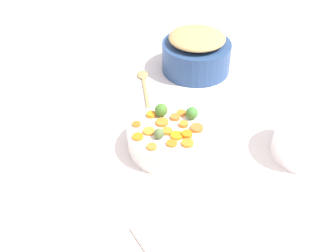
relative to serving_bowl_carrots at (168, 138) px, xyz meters
The scene contains 25 objects.
tabletop 0.07m from the serving_bowl_carrots, 84.82° to the left, with size 2.40×2.40×0.02m, color white.
serving_bowl_carrots is the anchor object (origin of this frame).
metal_pot 0.46m from the serving_bowl_carrots, 165.41° to the left, with size 0.27×0.27×0.12m, color navy.
stuffing_mound 0.48m from the serving_bowl_carrots, 165.41° to the left, with size 0.22×0.22×0.04m, color tan.
carrot_slice_0 0.08m from the serving_bowl_carrots, ahead, with size 0.03×0.03×0.01m, color orange.
carrot_slice_1 0.04m from the serving_bowl_carrots, ahead, with size 0.03×0.03×0.01m, color orange.
carrot_slice_2 0.06m from the serving_bowl_carrots, 34.71° to the left, with size 0.04×0.04×0.01m, color orange.
carrot_slice_3 0.07m from the serving_bowl_carrots, 74.70° to the right, with size 0.04×0.04×0.01m, color orange.
carrot_slice_4 0.07m from the serving_bowl_carrots, 154.34° to the left, with size 0.03×0.03×0.01m, color orange.
carrot_slice_5 0.10m from the serving_bowl_carrots, 39.19° to the left, with size 0.03×0.03×0.01m, color orange.
carrot_slice_6 0.10m from the serving_bowl_carrots, 100.89° to the right, with size 0.03×0.03×0.01m, color orange.
carrot_slice_7 0.09m from the serving_bowl_carrots, 86.89° to the left, with size 0.04×0.04×0.01m, color orange.
carrot_slice_8 0.09m from the serving_bowl_carrots, 139.96° to the right, with size 0.03×0.03×0.01m, color orange.
carrot_slice_9 0.09m from the serving_bowl_carrots, 148.95° to the left, with size 0.03×0.03×0.01m, color orange.
carrot_slice_10 0.05m from the serving_bowl_carrots, 144.50° to the right, with size 0.04×0.04×0.01m, color orange.
carrot_slice_11 0.10m from the serving_bowl_carrots, 29.40° to the right, with size 0.03×0.03×0.01m, color orange.
carrot_slice_12 0.08m from the serving_bowl_carrots, 60.23° to the left, with size 0.03×0.03×0.01m, color orange.
carrot_slice_13 0.06m from the serving_bowl_carrots, 105.23° to the left, with size 0.03×0.03×0.01m, color orange.
carrot_slice_14 0.10m from the serving_bowl_carrots, 66.14° to the right, with size 0.03×0.03×0.01m, color orange.
brussels_sprout_0 0.07m from the serving_bowl_carrots, 33.81° to the right, with size 0.03×0.03×0.03m, color #597340.
brussels_sprout_1 0.09m from the serving_bowl_carrots, 162.89° to the right, with size 0.04×0.04×0.04m, color #457B2C.
brussels_sprout_2 0.10m from the serving_bowl_carrots, 124.26° to the left, with size 0.04×0.04×0.04m, color #438336.
wooden_spoon 0.36m from the serving_bowl_carrots, 166.13° to the right, with size 0.30×0.07×0.01m.
casserole_dish 0.41m from the serving_bowl_carrots, 84.67° to the left, with size 0.19×0.19×0.11m, color white.
dish_towel 0.33m from the serving_bowl_carrots, ahead, with size 0.14×0.13×0.01m, color #C0AC97.
Camera 1 is at (0.86, -0.07, 0.82)m, focal length 40.69 mm.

